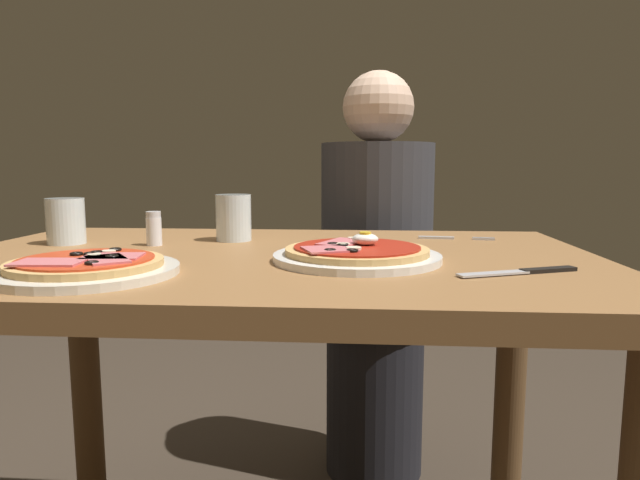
{
  "coord_description": "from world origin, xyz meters",
  "views": [
    {
      "loc": [
        0.17,
        -0.97,
        0.92
      ],
      "look_at": [
        0.1,
        -0.03,
        0.79
      ],
      "focal_mm": 31.13,
      "sensor_mm": 36.0,
      "label": 1
    }
  ],
  "objects_px": {
    "pizza_across_left": "(87,267)",
    "salt_shaker": "(154,229)",
    "water_glass_near": "(66,224)",
    "diner_person": "(376,289)",
    "dining_table": "(269,325)",
    "pizza_foreground": "(357,254)",
    "water_glass_far": "(234,221)",
    "knife": "(526,271)",
    "fork": "(450,238)"
  },
  "relations": [
    {
      "from": "water_glass_near",
      "to": "salt_shaker",
      "type": "bearing_deg",
      "value": -2.89
    },
    {
      "from": "pizza_across_left",
      "to": "water_glass_near",
      "type": "distance_m",
      "value": 0.36
    },
    {
      "from": "fork",
      "to": "salt_shaker",
      "type": "relative_size",
      "value": 2.36
    },
    {
      "from": "knife",
      "to": "dining_table",
      "type": "bearing_deg",
      "value": 159.75
    },
    {
      "from": "dining_table",
      "to": "pizza_across_left",
      "type": "relative_size",
      "value": 4.45
    },
    {
      "from": "dining_table",
      "to": "water_glass_far",
      "type": "height_order",
      "value": "water_glass_far"
    },
    {
      "from": "dining_table",
      "to": "salt_shaker",
      "type": "xyz_separation_m",
      "value": [
        -0.24,
        0.08,
        0.16
      ]
    },
    {
      "from": "pizza_foreground",
      "to": "salt_shaker",
      "type": "distance_m",
      "value": 0.43
    },
    {
      "from": "pizza_foreground",
      "to": "knife",
      "type": "height_order",
      "value": "pizza_foreground"
    },
    {
      "from": "pizza_foreground",
      "to": "fork",
      "type": "distance_m",
      "value": 0.35
    },
    {
      "from": "water_glass_near",
      "to": "water_glass_far",
      "type": "relative_size",
      "value": 0.95
    },
    {
      "from": "water_glass_near",
      "to": "diner_person",
      "type": "distance_m",
      "value": 0.86
    },
    {
      "from": "water_glass_near",
      "to": "salt_shaker",
      "type": "relative_size",
      "value": 1.37
    },
    {
      "from": "knife",
      "to": "water_glass_near",
      "type": "bearing_deg",
      "value": 163.68
    },
    {
      "from": "water_glass_far",
      "to": "diner_person",
      "type": "distance_m",
      "value": 0.61
    },
    {
      "from": "fork",
      "to": "knife",
      "type": "bearing_deg",
      "value": -81.88
    },
    {
      "from": "pizza_foreground",
      "to": "pizza_across_left",
      "type": "bearing_deg",
      "value": -159.03
    },
    {
      "from": "pizza_foreground",
      "to": "salt_shaker",
      "type": "xyz_separation_m",
      "value": [
        -0.4,
        0.15,
        0.02
      ]
    },
    {
      "from": "dining_table",
      "to": "water_glass_far",
      "type": "relative_size",
      "value": 12.02
    },
    {
      "from": "pizza_foreground",
      "to": "water_glass_far",
      "type": "relative_size",
      "value": 2.87
    },
    {
      "from": "water_glass_far",
      "to": "diner_person",
      "type": "bearing_deg",
      "value": 56.11
    },
    {
      "from": "fork",
      "to": "diner_person",
      "type": "xyz_separation_m",
      "value": [
        -0.14,
        0.41,
        -0.2
      ]
    },
    {
      "from": "pizza_foreground",
      "to": "diner_person",
      "type": "distance_m",
      "value": 0.73
    },
    {
      "from": "knife",
      "to": "fork",
      "type": "bearing_deg",
      "value": 98.12
    },
    {
      "from": "salt_shaker",
      "to": "water_glass_near",
      "type": "bearing_deg",
      "value": 177.11
    },
    {
      "from": "pizza_foreground",
      "to": "fork",
      "type": "height_order",
      "value": "pizza_foreground"
    },
    {
      "from": "dining_table",
      "to": "fork",
      "type": "relative_size",
      "value": 7.33
    },
    {
      "from": "water_glass_near",
      "to": "knife",
      "type": "relative_size",
      "value": 0.49
    },
    {
      "from": "dining_table",
      "to": "pizza_foreground",
      "type": "relative_size",
      "value": 4.18
    },
    {
      "from": "salt_shaker",
      "to": "dining_table",
      "type": "bearing_deg",
      "value": -19.25
    },
    {
      "from": "dining_table",
      "to": "water_glass_far",
      "type": "distance_m",
      "value": 0.26
    },
    {
      "from": "pizza_foreground",
      "to": "diner_person",
      "type": "relative_size",
      "value": 0.23
    },
    {
      "from": "water_glass_near",
      "to": "diner_person",
      "type": "relative_size",
      "value": 0.08
    },
    {
      "from": "pizza_foreground",
      "to": "water_glass_far",
      "type": "bearing_deg",
      "value": 138.29
    },
    {
      "from": "dining_table",
      "to": "fork",
      "type": "bearing_deg",
      "value": 32.11
    },
    {
      "from": "knife",
      "to": "pizza_across_left",
      "type": "bearing_deg",
      "value": -174.4
    },
    {
      "from": "water_glass_near",
      "to": "water_glass_far",
      "type": "bearing_deg",
      "value": 12.65
    },
    {
      "from": "dining_table",
      "to": "diner_person",
      "type": "relative_size",
      "value": 0.98
    },
    {
      "from": "pizza_across_left",
      "to": "water_glass_far",
      "type": "distance_m",
      "value": 0.4
    },
    {
      "from": "water_glass_far",
      "to": "salt_shaker",
      "type": "relative_size",
      "value": 1.44
    },
    {
      "from": "pizza_foreground",
      "to": "pizza_across_left",
      "type": "relative_size",
      "value": 1.06
    },
    {
      "from": "water_glass_far",
      "to": "salt_shaker",
      "type": "bearing_deg",
      "value": -149.63
    },
    {
      "from": "water_glass_far",
      "to": "knife",
      "type": "xyz_separation_m",
      "value": [
        0.51,
        -0.32,
        -0.04
      ]
    },
    {
      "from": "pizza_across_left",
      "to": "diner_person",
      "type": "xyz_separation_m",
      "value": [
        0.44,
        0.84,
        -0.21
      ]
    },
    {
      "from": "fork",
      "to": "knife",
      "type": "distance_m",
      "value": 0.38
    },
    {
      "from": "pizza_across_left",
      "to": "diner_person",
      "type": "height_order",
      "value": "diner_person"
    },
    {
      "from": "pizza_across_left",
      "to": "salt_shaker",
      "type": "relative_size",
      "value": 3.89
    },
    {
      "from": "dining_table",
      "to": "diner_person",
      "type": "xyz_separation_m",
      "value": [
        0.21,
        0.63,
        -0.07
      ]
    },
    {
      "from": "dining_table",
      "to": "diner_person",
      "type": "height_order",
      "value": "diner_person"
    },
    {
      "from": "fork",
      "to": "pizza_across_left",
      "type": "bearing_deg",
      "value": -143.22
    }
  ]
}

